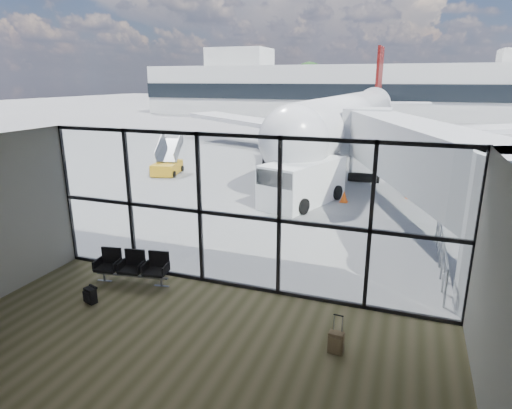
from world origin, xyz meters
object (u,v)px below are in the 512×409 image
Objects in this scene: mobile_stairs at (167,166)px; service_van at (301,182)px; seating_row at (133,265)px; suitcase at (336,342)px; airliner at (352,117)px; backpack at (90,295)px; belt_loader at (275,154)px.

service_van is at bearing -34.07° from mobile_stairs.
mobile_stairs reaches higher than seating_row.
airliner is at bearing 101.68° from suitcase.
airliner is at bearing 101.78° from backpack.
service_van reaches higher than backpack.
suitcase is (6.32, -1.43, -0.28)m from seating_row.
seating_row is 2.46× the size of suitcase.
belt_loader is 1.41× the size of mobile_stairs.
backpack is 0.09× the size of service_van.
airliner is at bearing 40.47° from mobile_stairs.
airliner is 9.01m from belt_loader.
belt_loader is (-1.77, 19.52, 0.11)m from seating_row.
suitcase is 12.07m from service_van.
airliner reaches higher than seating_row.
seating_row is 15.51m from mobile_stairs.
backpack is 6.67m from suitcase.
seating_row reaches higher than suitcase.
suitcase is at bearing 18.21° from backpack.
suitcase is at bearing -53.26° from service_van.
suitcase is at bearing -80.11° from airliner.
service_van is (-3.71, 11.46, 0.80)m from suitcase.
airliner reaches higher than suitcase.
mobile_stairs is at bearing 108.26° from seating_row.
belt_loader is (-1.42, 21.01, 0.42)m from backpack.
airliner is 16.70m from mobile_stairs.
suitcase is (6.67, 0.06, 0.04)m from backpack.
backpack is at bearing -93.44° from airliner.
seating_row is 4.58× the size of backpack.
service_van reaches higher than belt_loader.
seating_row is 10.38m from service_van.
seating_row is at bearing 94.35° from backpack.
seating_row is at bearing -93.02° from airliner.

